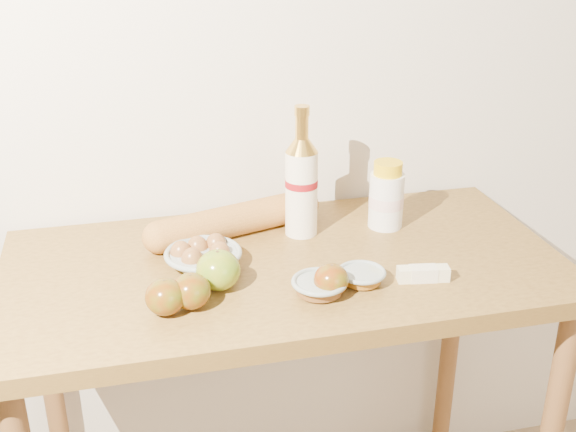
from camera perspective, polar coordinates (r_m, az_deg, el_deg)
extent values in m
cube|color=beige|center=(1.73, -2.86, 13.29)|extent=(3.50, 0.02, 2.60)
cube|color=olive|center=(1.57, -0.26, -4.24)|extent=(1.20, 0.60, 0.04)
cylinder|color=brown|center=(2.01, -17.96, -13.85)|extent=(0.05, 0.05, 0.86)
cylinder|color=brown|center=(2.17, 12.67, -9.93)|extent=(0.05, 0.05, 0.86)
cylinder|color=white|center=(1.65, 1.06, 1.80)|extent=(0.09, 0.09, 0.20)
cylinder|color=maroon|center=(1.64, 1.07, 2.65)|extent=(0.09, 0.09, 0.02)
cone|color=#ECB545|center=(1.60, 1.10, 5.62)|extent=(0.09, 0.09, 0.03)
cylinder|color=#ECB545|center=(1.59, 1.11, 7.06)|extent=(0.04, 0.04, 0.05)
cylinder|color=#ECB545|center=(1.58, 1.12, 8.33)|extent=(0.04, 0.04, 0.02)
cylinder|color=white|center=(1.71, 7.76, 1.22)|extent=(0.10, 0.10, 0.13)
cylinder|color=silver|center=(1.71, 7.76, 1.22)|extent=(0.10, 0.10, 0.03)
cylinder|color=yellow|center=(1.68, 7.91, 3.76)|extent=(0.08, 0.08, 0.03)
torus|color=#909D99|center=(1.53, -6.72, -2.94)|extent=(0.20, 0.20, 0.01)
ellipsoid|color=brown|center=(1.51, -7.58, -3.52)|extent=(0.06, 0.06, 0.06)
ellipsoid|color=brown|center=(1.53, -5.41, -3.02)|extent=(0.06, 0.06, 0.06)
ellipsoid|color=brown|center=(1.56, -7.15, -2.57)|extent=(0.06, 0.06, 0.06)
ellipsoid|color=brown|center=(1.54, -8.45, -2.97)|extent=(0.06, 0.06, 0.06)
ellipsoid|color=brown|center=(1.57, -5.71, -2.35)|extent=(0.06, 0.06, 0.06)
cylinder|color=#C8883D|center=(1.67, -4.22, -0.32)|extent=(0.38, 0.17, 0.07)
sphere|color=#C8883D|center=(1.60, -10.17, -1.67)|extent=(0.09, 0.09, 0.07)
sphere|color=#C8883D|center=(1.75, 1.24, 0.92)|extent=(0.09, 0.09, 0.07)
ellipsoid|color=olive|center=(1.44, -5.54, -4.27)|extent=(0.11, 0.11, 0.08)
cylinder|color=#483118|center=(1.43, -5.59, -3.05)|extent=(0.01, 0.01, 0.01)
ellipsoid|color=maroon|center=(1.39, -7.68, -5.90)|extent=(0.10, 0.10, 0.07)
cylinder|color=#4C3719|center=(1.37, -7.75, -4.83)|extent=(0.01, 0.01, 0.01)
ellipsoid|color=#970A08|center=(1.42, 3.44, -5.06)|extent=(0.08, 0.08, 0.06)
cylinder|color=#52361B|center=(1.41, 3.47, -4.09)|extent=(0.01, 0.01, 0.01)
torus|color=#8F9C97|center=(1.43, 2.49, -5.21)|extent=(0.14, 0.14, 0.01)
cylinder|color=brown|center=(1.43, 2.48, -5.61)|extent=(0.11, 0.11, 0.02)
torus|color=#919E99|center=(1.47, 5.84, -4.44)|extent=(0.13, 0.13, 0.01)
cylinder|color=brown|center=(1.48, 5.83, -4.79)|extent=(0.11, 0.11, 0.02)
cube|color=beige|center=(1.50, 10.63, -4.51)|extent=(0.11, 0.05, 0.03)
cube|color=silver|center=(1.50, 10.63, -4.51)|extent=(0.06, 0.04, 0.03)
ellipsoid|color=maroon|center=(1.38, -9.67, -6.32)|extent=(0.10, 0.10, 0.07)
cylinder|color=#4C3719|center=(1.36, -9.76, -5.24)|extent=(0.01, 0.01, 0.01)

